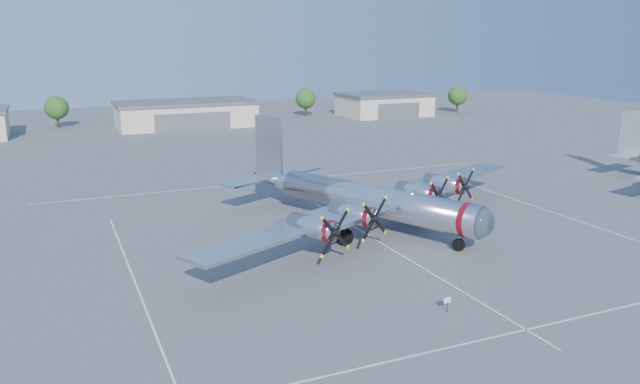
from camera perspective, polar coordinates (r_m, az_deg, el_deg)
name	(u,v)px	position (r m, az deg, el deg)	size (l,w,h in m)	color
ground	(366,234)	(60.02, 4.27, -3.87)	(260.00, 260.00, 0.00)	#5A5A5D
parking_lines	(375,239)	(58.55, 5.07, -4.34)	(60.00, 50.08, 0.01)	silver
hangar_center	(186,114)	(135.98, -12.18, 7.02)	(28.60, 14.60, 5.40)	beige
hangar_east	(384,104)	(152.92, 5.87, 7.99)	(20.60, 14.60, 5.40)	beige
tree_west	(57,108)	(141.11, -22.95, 7.10)	(4.80, 4.80, 6.64)	#382619
tree_east	(306,99)	(150.33, -1.32, 8.53)	(4.80, 4.80, 6.64)	#382619
tree_far_east	(458,96)	(161.93, 12.47, 8.60)	(4.80, 4.80, 6.64)	#382619
main_bomber_b29	(363,227)	(62.11, 3.93, -3.25)	(45.21, 30.93, 10.00)	silver
info_placard	(447,302)	(44.13, 11.57, -9.80)	(0.56, 0.07, 1.07)	black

